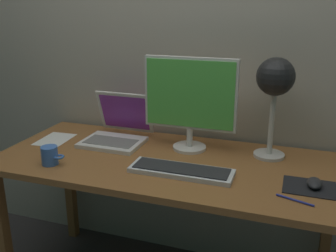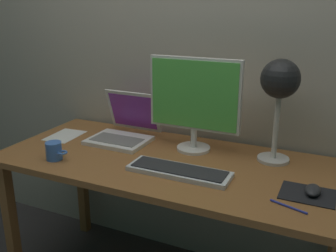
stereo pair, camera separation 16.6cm
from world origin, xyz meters
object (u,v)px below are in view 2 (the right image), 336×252
Objects in this scene: monitor at (194,99)px; desk_lamp at (280,85)px; keyboard_main at (179,171)px; laptop at (126,126)px; mouse at (313,190)px; pen at (288,207)px; coffee_mug at (54,151)px.

desk_lamp is (0.38, 0.03, 0.09)m from monitor.
laptop is (-0.43, 0.29, 0.05)m from keyboard_main.
mouse is (0.96, -0.25, -0.05)m from laptop.
laptop is 3.26× the size of mouse.
keyboard_main is 0.52m from laptop.
monitor is 0.67m from mouse.
laptop reaches higher than pen.
coffee_mug reaches higher than mouse.
desk_lamp is 4.82× the size of mouse.
pen is (0.89, -0.39, -0.06)m from laptop.
monitor is at bearing 156.99° from mouse.
keyboard_main is at bearing -137.23° from desk_lamp.
coffee_mug is 1.04m from pen.
laptop is 0.68× the size of desk_lamp.
laptop is at bearing 69.23° from coffee_mug.
desk_lamp reaches higher than laptop.
keyboard_main is 0.59m from coffee_mug.
keyboard_main is 0.47m from pen.
coffee_mug is (-0.91, -0.41, -0.31)m from desk_lamp.
monitor is 0.97× the size of desk_lamp.
pen is at bearing -23.41° from laptop.
laptop is 2.89× the size of coffee_mug.
monitor reaches higher than coffee_mug.
desk_lamp reaches higher than pen.
monitor is 4.16× the size of coffee_mug.
pen is (0.13, -0.41, -0.35)m from desk_lamp.
desk_lamp reaches higher than keyboard_main.
pen is (1.04, 0.00, -0.04)m from coffee_mug.
monitor is 0.39m from desk_lamp.
pen is at bearing -116.64° from mouse.
mouse reaches higher than keyboard_main.
desk_lamp is at bearing 125.73° from mouse.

